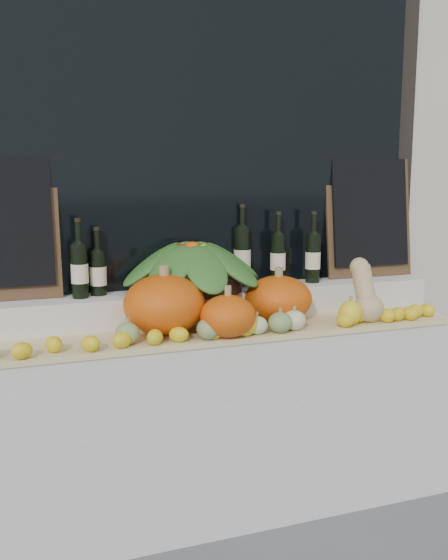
# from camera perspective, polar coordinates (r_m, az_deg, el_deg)

# --- Properties ---
(storefront_facade) EXTENTS (7.00, 0.94, 4.50)m
(storefront_facade) POSITION_cam_1_polar(r_m,az_deg,el_deg) (3.53, -4.70, 20.56)
(storefront_facade) COLOR beige
(storefront_facade) RESTS_ON ground
(display_sill) EXTENTS (2.30, 0.55, 0.88)m
(display_sill) POSITION_cam_1_polar(r_m,az_deg,el_deg) (3.01, -0.50, -12.61)
(display_sill) COLOR silver
(display_sill) RESTS_ON ground
(rear_tier) EXTENTS (2.30, 0.25, 0.16)m
(rear_tier) POSITION_cam_1_polar(r_m,az_deg,el_deg) (2.99, -1.47, -2.32)
(rear_tier) COLOR silver
(rear_tier) RESTS_ON display_sill
(straw_bedding) EXTENTS (2.10, 0.32, 0.02)m
(straw_bedding) POSITION_cam_1_polar(r_m,az_deg,el_deg) (2.75, 0.36, -4.84)
(straw_bedding) COLOR tan
(straw_bedding) RESTS_ON display_sill
(pumpkin_left) EXTENTS (0.39, 0.39, 0.26)m
(pumpkin_left) POSITION_cam_1_polar(r_m,az_deg,el_deg) (2.68, -5.46, -2.21)
(pumpkin_left) COLOR #D9540B
(pumpkin_left) RESTS_ON straw_bedding
(pumpkin_right) EXTENTS (0.32, 0.32, 0.21)m
(pumpkin_right) POSITION_cam_1_polar(r_m,az_deg,el_deg) (2.90, 5.00, -1.71)
(pumpkin_right) COLOR #D9540B
(pumpkin_right) RESTS_ON straw_bedding
(pumpkin_center) EXTENTS (0.31, 0.31, 0.18)m
(pumpkin_center) POSITION_cam_1_polar(r_m,az_deg,el_deg) (2.62, 0.36, -3.32)
(pumpkin_center) COLOR #D9540B
(pumpkin_center) RESTS_ON straw_bedding
(butternut_squash) EXTENTS (0.14, 0.21, 0.29)m
(butternut_squash) POSITION_cam_1_polar(r_m,az_deg,el_deg) (2.97, 12.82, -1.30)
(butternut_squash) COLOR tan
(butternut_squash) RESTS_ON straw_bedding
(decorative_gourds) EXTENTS (1.12, 0.15, 0.14)m
(decorative_gourds) POSITION_cam_1_polar(r_m,az_deg,el_deg) (2.68, 3.24, -3.90)
(decorative_gourds) COLOR #2B5D1C
(decorative_gourds) RESTS_ON straw_bedding
(lemon_heap) EXTENTS (2.20, 0.16, 0.06)m
(lemon_heap) POSITION_cam_1_polar(r_m,az_deg,el_deg) (2.64, 1.18, -4.48)
(lemon_heap) COLOR yellow
(lemon_heap) RESTS_ON straw_bedding
(produce_bowl) EXTENTS (0.71, 0.71, 0.24)m
(produce_bowl) POSITION_cam_1_polar(r_m,az_deg,el_deg) (2.92, -2.91, 1.26)
(produce_bowl) COLOR black
(produce_bowl) RESTS_ON rear_tier
(wine_bottle_far_left) EXTENTS (0.08, 0.08, 0.35)m
(wine_bottle_far_left) POSITION_cam_1_polar(r_m,az_deg,el_deg) (2.82, -13.07, 0.91)
(wine_bottle_far_left) COLOR black
(wine_bottle_far_left) RESTS_ON rear_tier
(wine_bottle_near_left) EXTENTS (0.08, 0.08, 0.31)m
(wine_bottle_near_left) POSITION_cam_1_polar(r_m,az_deg,el_deg) (2.87, -11.45, 0.68)
(wine_bottle_near_left) COLOR black
(wine_bottle_near_left) RESTS_ON rear_tier
(wine_bottle_tall) EXTENTS (0.08, 0.08, 0.40)m
(wine_bottle_tall) POSITION_cam_1_polar(r_m,az_deg,el_deg) (3.08, 1.68, 2.29)
(wine_bottle_tall) COLOR black
(wine_bottle_tall) RESTS_ON rear_tier
(wine_bottle_near_right) EXTENTS (0.08, 0.08, 0.36)m
(wine_bottle_near_right) POSITION_cam_1_polar(r_m,az_deg,el_deg) (3.10, 4.95, 2.01)
(wine_bottle_near_right) COLOR black
(wine_bottle_near_right) RESTS_ON rear_tier
(wine_bottle_far_right) EXTENTS (0.08, 0.08, 0.36)m
(wine_bottle_far_right) POSITION_cam_1_polar(r_m,az_deg,el_deg) (3.16, 8.13, 2.08)
(wine_bottle_far_right) COLOR black
(wine_bottle_far_right) RESTS_ON rear_tier
(chalkboard_right) EXTENTS (0.50, 0.11, 0.62)m
(chalkboard_right) POSITION_cam_1_polar(r_m,az_deg,el_deg) (3.39, 13.15, 5.76)
(chalkboard_right) COLOR #4C331E
(chalkboard_right) RESTS_ON rear_tier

